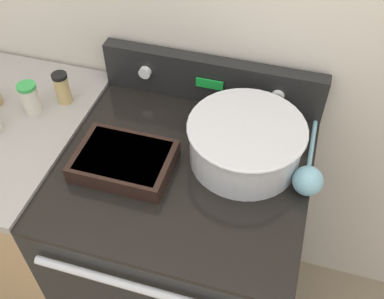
# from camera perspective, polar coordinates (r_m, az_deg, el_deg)

# --- Properties ---
(kitchen_wall) EXTENTS (8.00, 0.05, 2.50)m
(kitchen_wall) POSITION_cam_1_polar(r_m,az_deg,el_deg) (1.40, 3.54, 18.31)
(kitchen_wall) COLOR beige
(kitchen_wall) RESTS_ON ground_plane
(stove_range) EXTENTS (0.73, 0.71, 0.92)m
(stove_range) POSITION_cam_1_polar(r_m,az_deg,el_deg) (1.69, -0.84, -12.49)
(stove_range) COLOR black
(stove_range) RESTS_ON ground_plane
(control_panel) EXTENTS (0.73, 0.07, 0.16)m
(control_panel) POSITION_cam_1_polar(r_m,az_deg,el_deg) (1.48, 2.54, 8.80)
(control_panel) COLOR black
(control_panel) RESTS_ON stove_range
(side_counter) EXTENTS (0.53, 0.68, 0.93)m
(side_counter) POSITION_cam_1_polar(r_m,az_deg,el_deg) (1.89, -19.57, -7.08)
(side_counter) COLOR tan
(side_counter) RESTS_ON ground_plane
(mixing_bowl) EXTENTS (0.34, 0.34, 0.13)m
(mixing_bowl) POSITION_cam_1_polar(r_m,az_deg,el_deg) (1.29, 6.83, 1.14)
(mixing_bowl) COLOR silver
(mixing_bowl) RESTS_ON stove_range
(casserole_dish) EXTENTS (0.28, 0.20, 0.05)m
(casserole_dish) POSITION_cam_1_polar(r_m,az_deg,el_deg) (1.31, -8.63, -1.37)
(casserole_dish) COLOR black
(casserole_dish) RESTS_ON stove_range
(ladle) EXTENTS (0.08, 0.34, 0.08)m
(ladle) POSITION_cam_1_polar(r_m,az_deg,el_deg) (1.28, 14.52, -3.51)
(ladle) COLOR #7AB2C6
(ladle) RESTS_ON stove_range
(spice_jar_black_cap) EXTENTS (0.05, 0.05, 0.11)m
(spice_jar_black_cap) POSITION_cam_1_polar(r_m,az_deg,el_deg) (1.53, -16.15, 7.53)
(spice_jar_black_cap) COLOR tan
(spice_jar_black_cap) RESTS_ON side_counter
(spice_jar_green_cap) EXTENTS (0.06, 0.06, 0.11)m
(spice_jar_green_cap) POSITION_cam_1_polar(r_m,az_deg,el_deg) (1.52, -19.87, 6.14)
(spice_jar_green_cap) COLOR beige
(spice_jar_green_cap) RESTS_ON side_counter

